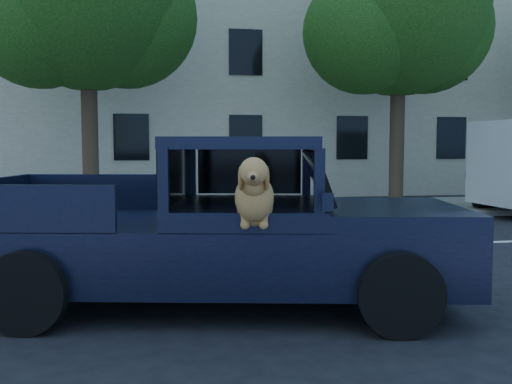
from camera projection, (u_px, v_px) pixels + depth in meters
ground at (347, 298)px, 7.15m from camera, size 120.00×120.00×0.00m
far_sidewalk at (236, 210)px, 16.15m from camera, size 60.00×4.00×0.15m
lane_stripes at (386, 246)px, 10.84m from camera, size 21.60×0.14×0.01m
street_tree_left at (88, 4)px, 15.37m from camera, size 6.00×5.20×8.60m
street_tree_mid at (400, 18)px, 17.03m from camera, size 6.00×5.20×8.60m
building_main at (281, 83)px, 23.49m from camera, size 26.00×6.00×9.00m
pickup_truck at (213, 249)px, 6.78m from camera, size 5.92×3.41×2.00m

